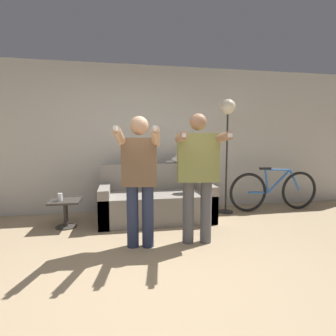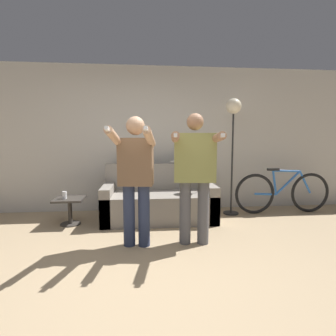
{
  "view_description": "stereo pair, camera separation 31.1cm",
  "coord_description": "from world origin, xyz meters",
  "views": [
    {
      "loc": [
        -0.26,
        -2.32,
        1.29
      ],
      "look_at": [
        0.4,
        1.27,
        0.9
      ],
      "focal_mm": 28.0,
      "sensor_mm": 36.0,
      "label": 1
    },
    {
      "loc": [
        0.05,
        -2.36,
        1.29
      ],
      "look_at": [
        0.4,
        1.27,
        0.9
      ],
      "focal_mm": 28.0,
      "sensor_mm": 36.0,
      "label": 2
    }
  ],
  "objects": [
    {
      "name": "ground_plane",
      "position": [
        0.0,
        0.0,
        0.0
      ],
      "size": [
        16.0,
        16.0,
        0.0
      ],
      "primitive_type": "plane",
      "color": "tan"
    },
    {
      "name": "wall_back",
      "position": [
        0.0,
        2.46,
        1.3
      ],
      "size": [
        10.0,
        0.05,
        2.6
      ],
      "color": "beige",
      "rests_on": "ground_plane"
    },
    {
      "name": "couch",
      "position": [
        0.3,
        1.82,
        0.28
      ],
      "size": [
        1.77,
        0.86,
        0.88
      ],
      "color": "gray",
      "rests_on": "ground_plane"
    },
    {
      "name": "person_left",
      "position": [
        -0.04,
        0.74,
        0.91
      ],
      "size": [
        0.54,
        0.7,
        1.56
      ],
      "rotation": [
        0.0,
        0.0,
        -0.15
      ],
      "color": "#2D3856",
      "rests_on": "ground_plane"
    },
    {
      "name": "person_right",
      "position": [
        0.67,
        0.74,
        0.94
      ],
      "size": [
        0.62,
        0.73,
        1.61
      ],
      "rotation": [
        0.0,
        0.0,
        -0.12
      ],
      "color": "#56565B",
      "rests_on": "ground_plane"
    },
    {
      "name": "cat",
      "position": [
        0.8,
        2.14,
        0.96
      ],
      "size": [
        0.46,
        0.13,
        0.16
      ],
      "color": "silver",
      "rests_on": "couch"
    },
    {
      "name": "floor_lamp",
      "position": [
        1.58,
        2.0,
        1.65
      ],
      "size": [
        0.27,
        0.27,
        1.98
      ],
      "color": "black",
      "rests_on": "ground_plane"
    },
    {
      "name": "side_table",
      "position": [
        -1.06,
        1.66,
        0.3
      ],
      "size": [
        0.43,
        0.43,
        0.41
      ],
      "color": "#38332D",
      "rests_on": "ground_plane"
    },
    {
      "name": "cup",
      "position": [
        -1.12,
        1.62,
        0.47
      ],
      "size": [
        0.07,
        0.07,
        0.11
      ],
      "color": "white",
      "rests_on": "side_table"
    },
    {
      "name": "bicycle",
      "position": [
        2.5,
        1.96,
        0.37
      ],
      "size": [
        1.73,
        0.07,
        0.8
      ],
      "color": "black",
      "rests_on": "ground_plane"
    }
  ]
}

